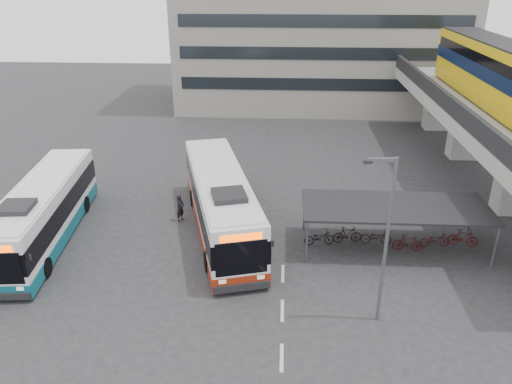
# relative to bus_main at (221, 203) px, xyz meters

# --- Properties ---
(ground) EXTENTS (120.00, 120.00, 0.00)m
(ground) POSITION_rel_bus_main_xyz_m (1.16, -4.41, -1.80)
(ground) COLOR #28282B
(ground) RESTS_ON ground
(viaduct) EXTENTS (8.00, 32.00, 9.68)m
(viaduct) POSITION_rel_bus_main_xyz_m (18.16, 8.43, 4.43)
(viaduct) COLOR gray
(viaduct) RESTS_ON ground
(bike_shelter) EXTENTS (10.00, 4.00, 2.54)m
(bike_shelter) POSITION_rel_bus_main_xyz_m (9.63, -1.41, -0.36)
(bike_shelter) COLOR #595B60
(bike_shelter) RESTS_ON ground
(road_markings) EXTENTS (0.15, 7.60, 0.01)m
(road_markings) POSITION_rel_bus_main_xyz_m (3.66, -7.41, -1.80)
(road_markings) COLOR beige
(road_markings) RESTS_ON ground
(bus_main) EXTENTS (6.20, 13.42, 3.89)m
(bus_main) POSITION_rel_bus_main_xyz_m (0.00, 0.00, 0.00)
(bus_main) COLOR white
(bus_main) RESTS_ON ground
(bus_teal) EXTENTS (3.86, 12.44, 3.62)m
(bus_teal) POSITION_rel_bus_main_xyz_m (-9.82, -1.55, -0.12)
(bus_teal) COLOR white
(bus_teal) RESTS_ON ground
(pedestrian) EXTENTS (0.63, 0.74, 1.72)m
(pedestrian) POSITION_rel_bus_main_xyz_m (-2.65, 1.08, -0.95)
(pedestrian) COLOR black
(pedestrian) RESTS_ON ground
(lamp_post) EXTENTS (1.35, 0.28, 7.64)m
(lamp_post) POSITION_rel_bus_main_xyz_m (7.76, -7.80, 2.55)
(lamp_post) COLOR #595B60
(lamp_post) RESTS_ON ground
(sign_totem_mid) EXTENTS (0.52, 0.29, 2.42)m
(sign_totem_mid) POSITION_rel_bus_main_xyz_m (-11.77, -2.68, -0.55)
(sign_totem_mid) COLOR #B00A25
(sign_totem_mid) RESTS_ON ground
(sign_totem_north) EXTENTS (0.58, 0.18, 2.68)m
(sign_totem_north) POSITION_rel_bus_main_xyz_m (-12.22, 4.29, -0.42)
(sign_totem_north) COLOR #B00A25
(sign_totem_north) RESTS_ON ground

